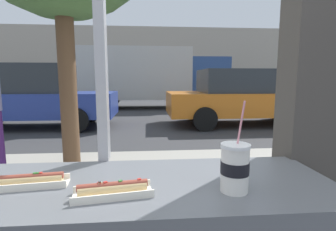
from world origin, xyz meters
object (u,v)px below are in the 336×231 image
object	(u,v)px
hotdog_tray_near	(31,181)
parked_car_blue	(29,96)
box_truck	(147,75)
soda_cup_left	(235,167)
hotdog_tray_far	(113,189)
parked_car_orange	(244,97)

from	to	relation	value
hotdog_tray_near	parked_car_blue	xyz separation A→B (m)	(-2.83, 6.45, -0.08)
hotdog_tray_near	parked_car_blue	world-z (taller)	parked_car_blue
box_truck	soda_cup_left	bearing A→B (deg)	-88.49
hotdog_tray_far	soda_cup_left	bearing A→B (deg)	0.16
soda_cup_left	hotdog_tray_far	size ratio (longest dim) A/B	1.16
soda_cup_left	box_truck	distance (m)	11.39
hotdog_tray_near	parked_car_blue	distance (m)	7.05
soda_cup_left	parked_car_blue	world-z (taller)	parked_car_blue
soda_cup_left	box_truck	xyz separation A→B (m)	(-0.30, 11.37, 0.51)
soda_cup_left	parked_car_blue	size ratio (longest dim) A/B	0.07
hotdog_tray_far	box_truck	distance (m)	11.39
soda_cup_left	parked_car_blue	distance (m)	7.47
parked_car_orange	hotdog_tray_near	bearing A→B (deg)	-117.46
soda_cup_left	parked_car_orange	xyz separation A→B (m)	(2.60, 6.56, -0.20)
hotdog_tray_near	parked_car_blue	size ratio (longest dim) A/B	0.06
hotdog_tray_far	parked_car_orange	world-z (taller)	parked_car_orange
soda_cup_left	hotdog_tray_near	bearing A→B (deg)	172.27
parked_car_orange	parked_car_blue	bearing A→B (deg)	-180.00
parked_car_blue	box_truck	size ratio (longest dim) A/B	0.64
soda_cup_left	parked_car_orange	bearing A→B (deg)	68.39
parked_car_orange	box_truck	xyz separation A→B (m)	(-2.90, 4.81, 0.70)
hotdog_tray_far	parked_car_orange	bearing A→B (deg)	65.18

